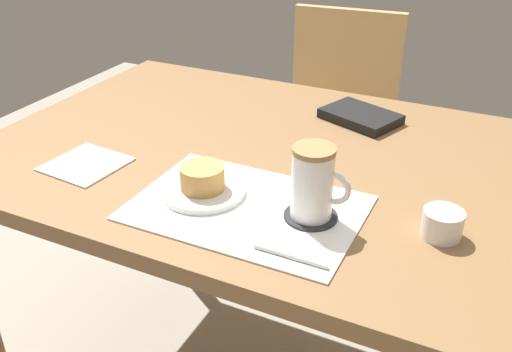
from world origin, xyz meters
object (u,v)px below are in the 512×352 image
Objects in this scene: dining_table at (280,181)px; pastry at (202,177)px; coffee_mug at (314,183)px; pastry_plate at (203,191)px; sugar_bowl at (442,224)px; wooden_chair at (334,126)px; small_book at (360,116)px.

pastry is (-0.07, -0.23, 0.11)m from dining_table.
pastry_plate is at bearing -177.06° from coffee_mug.
coffee_mug is 0.23m from sugar_bowl.
pastry_plate is 1.91× the size of pastry.
pastry_plate reaches higher than dining_table.
dining_table is 0.26m from pastry.
wooden_chair is at bearing 98.75° from dining_table.
pastry is 0.44m from sugar_bowl.
pastry is at bearing -106.29° from dining_table.
sugar_bowl is 0.39× the size of small_book.
wooden_chair is 5.19× the size of pastry_plate.
small_book reaches higher than pastry_plate.
pastry is (0.00, 0.00, 0.03)m from pastry_plate.
dining_table is at bearing 73.71° from pastry.
wooden_chair is 12.17× the size of sugar_bowl.
dining_table is at bearing 73.71° from pastry_plate.
pastry is at bearing 0.00° from pastry_plate.
wooden_chair is 1.06m from coffee_mug.
small_book is at bearing 70.80° from pastry.
sugar_bowl is (0.44, 0.06, -0.01)m from pastry.
pastry is at bearing 88.31° from wooden_chair.
wooden_chair is at bearing 134.74° from small_book.
dining_table is 0.29m from small_book.
pastry_plate is at bearing -106.29° from dining_table.
sugar_bowl is at bearing 7.68° from pastry.
coffee_mug is at bearing 101.03° from wooden_chair.
pastry_plate is (-0.07, -0.23, 0.08)m from dining_table.
small_book is (-0.27, 0.43, -0.01)m from sugar_bowl.
wooden_chair is 1.08m from sugar_bowl.
pastry reaches higher than sugar_bowl.
coffee_mug is 0.75× the size of small_book.
pastry_plate is 0.91× the size of small_book.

